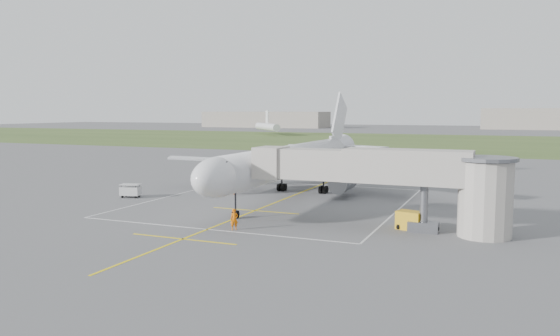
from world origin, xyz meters
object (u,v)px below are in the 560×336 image
at_px(gpu_unit, 410,220).
at_px(ramp_worker_nose, 234,219).
at_px(ramp_worker_wing, 235,188).
at_px(baggage_cart, 131,191).
at_px(airliner, 292,161).
at_px(jet_bridge, 398,177).

height_order(gpu_unit, ramp_worker_nose, ramp_worker_nose).
distance_m(ramp_worker_nose, ramp_worker_wing, 21.01).
bearing_deg(baggage_cart, airliner, 11.94).
relative_size(jet_bridge, gpu_unit, 9.30).
height_order(baggage_cart, ramp_worker_wing, ramp_worker_wing).
relative_size(baggage_cart, ramp_worker_wing, 1.60).
bearing_deg(gpu_unit, ramp_worker_wing, 167.98).
height_order(jet_bridge, baggage_cart, jet_bridge).
height_order(airliner, gpu_unit, airliner).
bearing_deg(ramp_worker_nose, ramp_worker_wing, 82.38).
xyz_separation_m(airliner, jet_bridge, (15.72, -14.25, 0.35)).
bearing_deg(baggage_cart, gpu_unit, -22.23).
height_order(gpu_unit, baggage_cart, gpu_unit).
distance_m(airliner, jet_bridge, 21.22).
relative_size(jet_bridge, baggage_cart, 8.93).
height_order(airliner, baggage_cart, airliner).
relative_size(gpu_unit, ramp_worker_wing, 1.53).
bearing_deg(airliner, jet_bridge, -42.19).
relative_size(baggage_cart, ramp_worker_nose, 1.37).
bearing_deg(gpu_unit, baggage_cart, -173.07).
xyz_separation_m(baggage_cart, ramp_worker_nose, (20.21, -11.43, 0.12)).
bearing_deg(airliner, ramp_worker_nose, -83.38).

